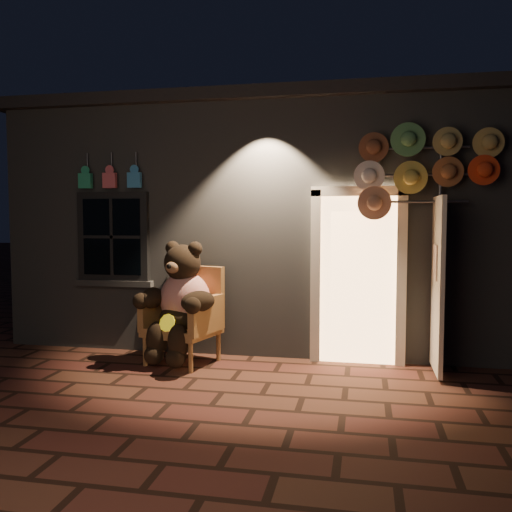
# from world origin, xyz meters

# --- Properties ---
(ground) EXTENTS (60.00, 60.00, 0.00)m
(ground) POSITION_xyz_m (0.00, 0.00, 0.00)
(ground) COLOR #512E1F
(ground) RESTS_ON ground
(shop_building) EXTENTS (7.30, 5.95, 3.51)m
(shop_building) POSITION_xyz_m (0.00, 3.99, 1.74)
(shop_building) COLOR slate
(shop_building) RESTS_ON ground
(wicker_armchair) EXTENTS (0.97, 0.92, 1.19)m
(wicker_armchair) POSITION_xyz_m (-0.75, 1.09, 0.59)
(wicker_armchair) COLOR #A36F3F
(wicker_armchair) RESTS_ON ground
(teddy_bear) EXTENTS (1.03, 0.93, 1.46)m
(teddy_bear) POSITION_xyz_m (-0.78, 0.94, 0.78)
(teddy_bear) COLOR red
(teddy_bear) RESTS_ON ground
(hat_rack) EXTENTS (1.62, 0.22, 2.86)m
(hat_rack) POSITION_xyz_m (2.07, 1.28, 2.39)
(hat_rack) COLOR #59595E
(hat_rack) RESTS_ON ground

